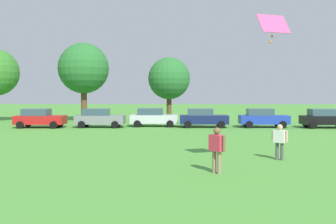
# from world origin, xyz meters

# --- Properties ---
(ground_plane) EXTENTS (160.00, 160.00, 0.00)m
(ground_plane) POSITION_xyz_m (0.00, 30.00, 0.00)
(ground_plane) COLOR #4C9338
(adult_bystander) EXTENTS (0.62, 0.66, 1.76)m
(adult_bystander) POSITION_xyz_m (2.77, 15.99, 1.04)
(adult_bystander) COLOR #8C7259
(adult_bystander) RESTS_ON ground
(bystander_near_trees) EXTENTS (0.62, 0.57, 1.63)m
(bystander_near_trees) POSITION_xyz_m (5.93, 19.02, 0.97)
(bystander_near_trees) COLOR #4C4C51
(bystander_near_trees) RESTS_ON ground
(kite) EXTENTS (1.30, 0.91, 1.12)m
(kite) POSITION_xyz_m (4.89, 16.26, 5.62)
(kite) COLOR #F24C8C
(parked_car_red_0) EXTENTS (4.30, 2.02, 1.68)m
(parked_car_red_0) POSITION_xyz_m (-10.97, 34.99, 0.86)
(parked_car_red_0) COLOR red
(parked_car_red_0) RESTS_ON ground
(parked_car_gray_1) EXTENTS (4.30, 2.02, 1.68)m
(parked_car_gray_1) POSITION_xyz_m (-5.73, 35.45, 0.86)
(parked_car_gray_1) COLOR slate
(parked_car_gray_1) RESTS_ON ground
(parked_car_silver_2) EXTENTS (4.30, 2.02, 1.68)m
(parked_car_silver_2) POSITION_xyz_m (-0.96, 36.45, 0.86)
(parked_car_silver_2) COLOR silver
(parked_car_silver_2) RESTS_ON ground
(parked_car_navy_3) EXTENTS (4.30, 2.02, 1.68)m
(parked_car_navy_3) POSITION_xyz_m (3.54, 35.78, 0.86)
(parked_car_navy_3) COLOR #141E4C
(parked_car_navy_3) RESTS_ON ground
(parked_car_blue_4) EXTENTS (4.30, 2.02, 1.68)m
(parked_car_blue_4) POSITION_xyz_m (8.89, 35.85, 0.86)
(parked_car_blue_4) COLOR #1E38AD
(parked_car_blue_4) RESTS_ON ground
(parked_car_black_5) EXTENTS (4.30, 2.02, 1.68)m
(parked_car_black_5) POSITION_xyz_m (14.28, 35.38, 0.86)
(parked_car_black_5) COLOR black
(parked_car_black_5) RESTS_ON ground
(tree_center) EXTENTS (5.42, 5.42, 8.45)m
(tree_center) POSITION_xyz_m (-8.84, 42.51, 5.71)
(tree_center) COLOR brown
(tree_center) RESTS_ON ground
(tree_far_right) EXTENTS (4.34, 4.34, 6.77)m
(tree_far_right) POSITION_xyz_m (0.38, 41.25, 4.57)
(tree_far_right) COLOR brown
(tree_far_right) RESTS_ON ground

